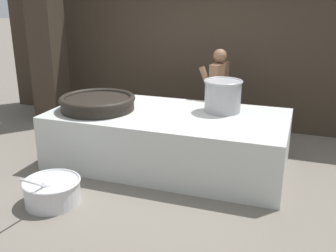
{
  "coord_description": "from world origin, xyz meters",
  "views": [
    {
      "loc": [
        1.79,
        -5.07,
        2.4
      ],
      "look_at": [
        0.0,
        0.0,
        0.59
      ],
      "focal_mm": 42.0,
      "sensor_mm": 36.0,
      "label": 1
    }
  ],
  "objects_px": {
    "cook": "(218,93)",
    "prep_bowl_vegetables": "(52,190)",
    "stock_pot": "(223,95)",
    "giant_wok_near": "(98,102)"
  },
  "relations": [
    {
      "from": "giant_wok_near",
      "to": "prep_bowl_vegetables",
      "type": "bearing_deg",
      "value": -85.76
    },
    {
      "from": "stock_pot",
      "to": "cook",
      "type": "xyz_separation_m",
      "value": [
        -0.25,
        0.84,
        -0.18
      ]
    },
    {
      "from": "cook",
      "to": "prep_bowl_vegetables",
      "type": "bearing_deg",
      "value": 74.06
    },
    {
      "from": "stock_pot",
      "to": "cook",
      "type": "bearing_deg",
      "value": 106.56
    },
    {
      "from": "stock_pot",
      "to": "cook",
      "type": "distance_m",
      "value": 0.89
    },
    {
      "from": "cook",
      "to": "prep_bowl_vegetables",
      "type": "distance_m",
      "value": 3.13
    },
    {
      "from": "cook",
      "to": "prep_bowl_vegetables",
      "type": "relative_size",
      "value": 1.75
    },
    {
      "from": "giant_wok_near",
      "to": "cook",
      "type": "relative_size",
      "value": 0.7
    },
    {
      "from": "giant_wok_near",
      "to": "stock_pot",
      "type": "distance_m",
      "value": 1.82
    },
    {
      "from": "cook",
      "to": "prep_bowl_vegetables",
      "type": "xyz_separation_m",
      "value": [
        -1.39,
        -2.73,
        -0.69
      ]
    }
  ]
}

